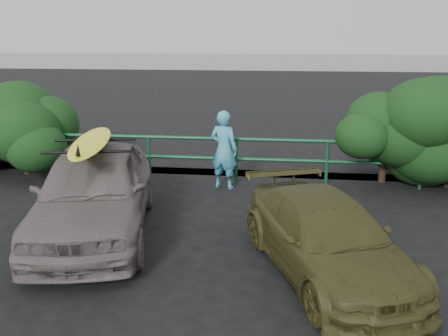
# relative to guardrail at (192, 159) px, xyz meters

# --- Properties ---
(ground) EXTENTS (80.00, 80.00, 0.00)m
(ground) POSITION_rel_guardrail_xyz_m (0.00, -5.00, -0.52)
(ground) COLOR black
(ocean) EXTENTS (200.00, 200.00, 0.00)m
(ocean) POSITION_rel_guardrail_xyz_m (0.00, 55.00, -0.52)
(ocean) COLOR slate
(ocean) RESTS_ON ground
(guardrail) EXTENTS (14.00, 0.08, 1.04)m
(guardrail) POSITION_rel_guardrail_xyz_m (0.00, 0.00, 0.00)
(guardrail) COLOR #164E2E
(guardrail) RESTS_ON ground
(shrub_left) EXTENTS (3.20, 2.40, 1.91)m
(shrub_left) POSITION_rel_guardrail_xyz_m (-4.80, 0.40, 0.43)
(shrub_left) COLOR #173D16
(shrub_left) RESTS_ON ground
(shrub_right) EXTENTS (3.20, 2.40, 2.26)m
(shrub_right) POSITION_rel_guardrail_xyz_m (5.00, 0.50, 0.61)
(shrub_right) COLOR #173D16
(shrub_right) RESTS_ON ground
(sedan) EXTENTS (2.65, 4.64, 1.49)m
(sedan) POSITION_rel_guardrail_xyz_m (-1.03, -3.22, 0.22)
(sedan) COLOR slate
(sedan) RESTS_ON ground
(olive_vehicle) EXTENTS (2.73, 4.00, 1.08)m
(olive_vehicle) POSITION_rel_guardrail_xyz_m (2.68, -4.25, 0.02)
(olive_vehicle) COLOR #45411E
(olive_vehicle) RESTS_ON ground
(man) EXTENTS (0.72, 0.59, 1.70)m
(man) POSITION_rel_guardrail_xyz_m (0.78, -0.42, 0.33)
(man) COLOR #45B1D1
(man) RESTS_ON ground
(roof_rack) EXTENTS (1.53, 1.22, 0.05)m
(roof_rack) POSITION_rel_guardrail_xyz_m (-1.03, -3.22, 0.99)
(roof_rack) COLOR black
(roof_rack) RESTS_ON sedan
(surfboard) EXTENTS (1.07, 2.64, 0.08)m
(surfboard) POSITION_rel_guardrail_xyz_m (-1.03, -3.22, 1.05)
(surfboard) COLOR #FEFF1A
(surfboard) RESTS_ON roof_rack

